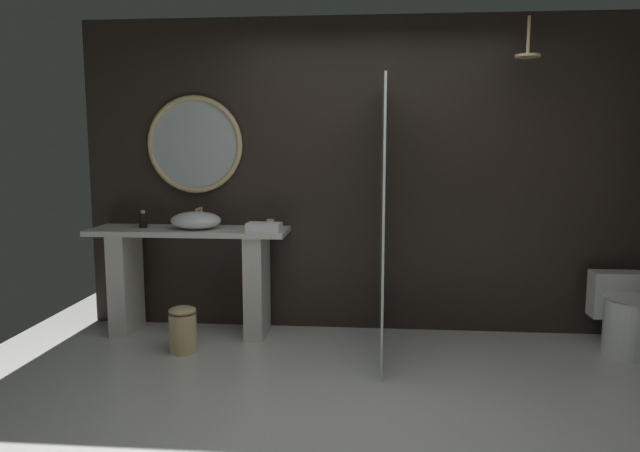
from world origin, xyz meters
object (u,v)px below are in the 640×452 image
Objects in this scene: toilet at (626,316)px; waste_bin at (183,329)px; vessel_sink at (196,220)px; rain_shower_head at (528,52)px; tumbler_cup at (270,225)px; round_wall_mirror at (195,145)px; folded_hand_towel at (264,227)px; soap_dispenser at (143,220)px.

waste_bin is at bearing -174.78° from toilet.
vessel_sink is 1.38× the size of rain_shower_head.
round_wall_mirror is at bearing 159.69° from tumbler_cup.
round_wall_mirror is at bearing 96.24° from waste_bin.
rain_shower_head is 1.11× the size of folded_hand_towel.
vessel_sink is at bearing -5.87° from soap_dispenser.
tumbler_cup is 0.33× the size of folded_hand_towel.
round_wall_mirror is at bearing 173.83° from rain_shower_head.
tumbler_cup is 0.25× the size of waste_bin.
round_wall_mirror is 2.29× the size of waste_bin.
tumbler_cup is at bearing 177.38° from toilet.
vessel_sink is 2.86m from rain_shower_head.
waste_bin is at bearing -151.05° from folded_hand_towel.
rain_shower_head is 0.83× the size of waste_bin.
vessel_sink is 1.54× the size of folded_hand_towel.
folded_hand_towel is at bearing -8.58° from soap_dispenser.
vessel_sink is 2.85× the size of soap_dispenser.
vessel_sink is at bearing -74.91° from round_wall_mirror.
toilet reaches higher than waste_bin.
round_wall_mirror is at bearing 150.74° from folded_hand_towel.
tumbler_cup is at bearing 75.09° from folded_hand_towel.
rain_shower_head reaches higher than folded_hand_towel.
soap_dispenser is 0.48× the size of rain_shower_head.
rain_shower_head reaches higher than round_wall_mirror.
soap_dispenser is 0.18× the size of round_wall_mirror.
round_wall_mirror reaches higher than tumbler_cup.
rain_shower_head is at bearing -1.47° from soap_dispenser.
toilet is 1.63× the size of waste_bin.
rain_shower_head is (2.62, -0.28, 0.68)m from round_wall_mirror.
waste_bin is at bearing -83.76° from round_wall_mirror.
soap_dispenser is 0.76m from round_wall_mirror.
round_wall_mirror is at bearing 173.71° from toilet.
round_wall_mirror is (-0.07, 0.25, 0.61)m from vessel_sink.
round_wall_mirror is 3.67m from toilet.
soap_dispenser is 0.40× the size of waste_bin.
vessel_sink is 3.42m from toilet.
rain_shower_head reaches higher than vessel_sink.
vessel_sink reaches higher than toilet.
vessel_sink reaches higher than soap_dispenser.
tumbler_cup is 2.35m from rain_shower_head.
tumbler_cup is at bearing 0.25° from vessel_sink.
vessel_sink is at bearing 90.80° from waste_bin.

